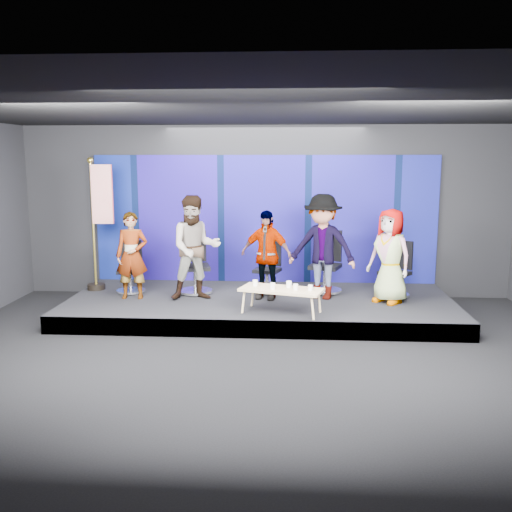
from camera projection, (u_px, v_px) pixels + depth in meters
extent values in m
plane|color=black|center=(250.00, 361.00, 8.09)|extent=(10.00, 10.00, 0.00)
cube|color=black|center=(265.00, 212.00, 11.73)|extent=(10.00, 0.02, 3.50)
cube|color=black|center=(207.00, 322.00, 3.86)|extent=(10.00, 0.02, 3.50)
cube|color=black|center=(250.00, 107.00, 7.50)|extent=(10.00, 8.00, 0.02)
cube|color=black|center=(260.00, 306.00, 10.53)|extent=(7.00, 3.00, 0.30)
cube|color=navy|center=(264.00, 219.00, 11.70)|extent=(7.00, 0.08, 2.60)
cylinder|color=silver|center=(131.00, 291.00, 10.90)|extent=(0.60, 0.60, 0.06)
cylinder|color=silver|center=(130.00, 280.00, 10.86)|extent=(0.06, 0.06, 0.37)
cube|color=black|center=(130.00, 271.00, 10.83)|extent=(0.48, 0.48, 0.06)
cube|color=black|center=(131.00, 253.00, 11.00)|extent=(0.41, 0.08, 0.51)
imported|color=black|center=(132.00, 256.00, 10.35)|extent=(0.61, 0.43, 1.59)
cylinder|color=silver|center=(196.00, 292.00, 10.84)|extent=(0.81, 0.81, 0.07)
cylinder|color=silver|center=(195.00, 279.00, 10.80)|extent=(0.08, 0.08, 0.44)
cube|color=black|center=(195.00, 267.00, 10.76)|extent=(0.65, 0.65, 0.08)
cube|color=black|center=(194.00, 246.00, 10.96)|extent=(0.48, 0.18, 0.60)
imported|color=black|center=(195.00, 248.00, 10.25)|extent=(1.07, 0.93, 1.89)
cylinder|color=silver|center=(267.00, 291.00, 10.91)|extent=(0.70, 0.70, 0.06)
cylinder|color=silver|center=(267.00, 280.00, 10.87)|extent=(0.07, 0.07, 0.38)
cube|color=black|center=(267.00, 270.00, 10.84)|extent=(0.56, 0.56, 0.07)
cube|color=black|center=(271.00, 252.00, 10.99)|extent=(0.41, 0.16, 0.52)
imported|color=black|center=(266.00, 255.00, 10.33)|extent=(1.02, 0.65, 1.62)
cylinder|color=silver|center=(325.00, 291.00, 10.91)|extent=(0.84, 0.84, 0.07)
cylinder|color=silver|center=(325.00, 278.00, 10.86)|extent=(0.08, 0.08, 0.44)
cube|color=black|center=(325.00, 266.00, 10.83)|extent=(0.68, 0.68, 0.08)
cube|color=black|center=(329.00, 245.00, 11.00)|extent=(0.48, 0.21, 0.61)
imported|color=black|center=(322.00, 247.00, 10.32)|extent=(1.40, 1.07, 1.91)
cylinder|color=silver|center=(394.00, 295.00, 10.58)|extent=(0.82, 0.82, 0.06)
cylinder|color=silver|center=(394.00, 283.00, 10.54)|extent=(0.07, 0.07, 0.39)
cube|color=black|center=(395.00, 273.00, 10.51)|extent=(0.66, 0.66, 0.07)
cube|color=black|center=(402.00, 255.00, 10.61)|extent=(0.35, 0.32, 0.53)
imported|color=black|center=(390.00, 256.00, 10.04)|extent=(0.96, 0.95, 1.67)
cube|color=tan|center=(281.00, 290.00, 9.42)|extent=(1.45, 0.93, 0.04)
cylinder|color=tan|center=(243.00, 302.00, 9.45)|extent=(0.04, 0.04, 0.37)
cylinder|color=tan|center=(253.00, 296.00, 9.86)|extent=(0.04, 0.04, 0.37)
cylinder|color=tan|center=(313.00, 308.00, 9.05)|extent=(0.04, 0.04, 0.37)
cylinder|color=tan|center=(319.00, 302.00, 9.46)|extent=(0.04, 0.04, 0.37)
cylinder|color=white|center=(255.00, 283.00, 9.61)|extent=(0.08, 0.08, 0.10)
cylinder|color=white|center=(273.00, 286.00, 9.36)|extent=(0.09, 0.09, 0.10)
cylinder|color=white|center=(289.00, 284.00, 9.49)|extent=(0.09, 0.09, 0.11)
cylinder|color=white|center=(296.00, 287.00, 9.31)|extent=(0.08, 0.08, 0.10)
cylinder|color=white|center=(310.00, 288.00, 9.28)|extent=(0.08, 0.08, 0.09)
cylinder|color=black|center=(96.00, 287.00, 11.16)|extent=(0.34, 0.34, 0.11)
cylinder|color=gold|center=(93.00, 225.00, 10.96)|extent=(0.05, 0.05, 2.34)
sphere|color=gold|center=(90.00, 160.00, 10.75)|extent=(0.12, 0.12, 0.12)
cube|color=red|center=(102.00, 194.00, 10.81)|extent=(0.41, 0.09, 1.12)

